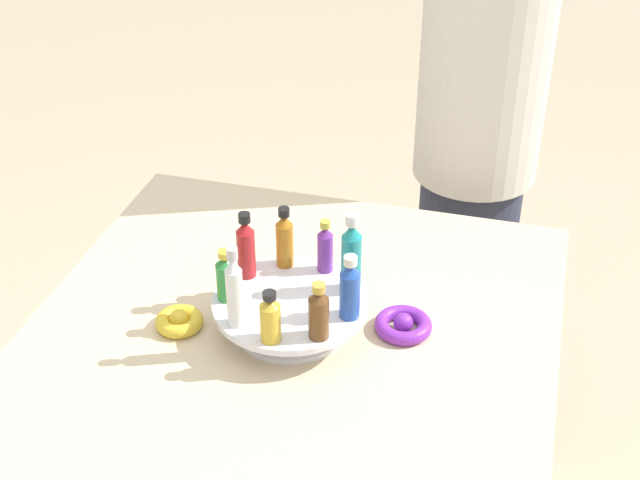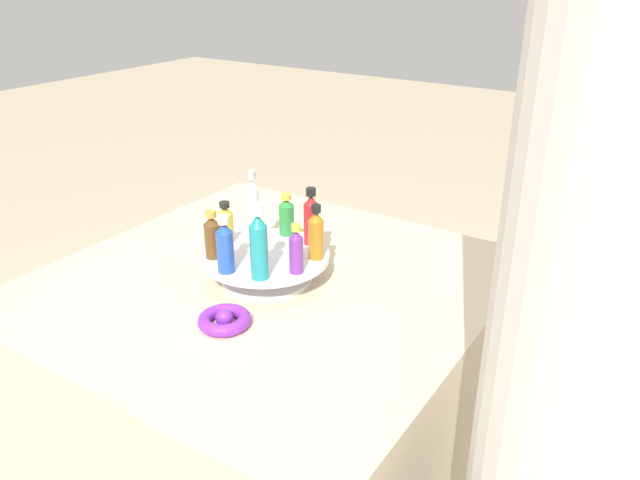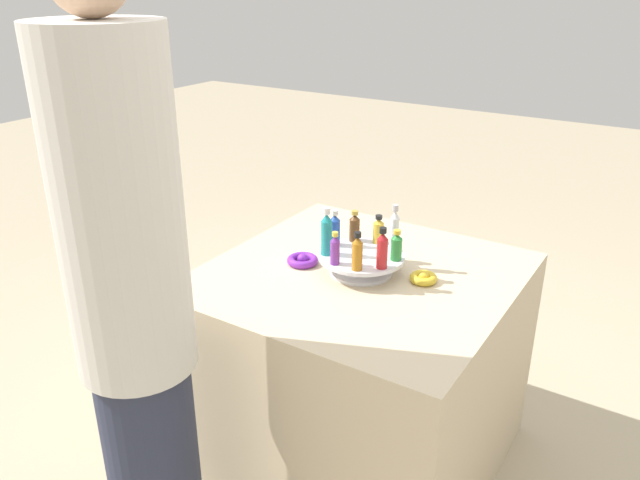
{
  "view_description": "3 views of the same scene",
  "coord_description": "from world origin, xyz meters",
  "px_view_note": "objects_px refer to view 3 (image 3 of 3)",
  "views": [
    {
      "loc": [
        -1.16,
        -0.37,
        1.7
      ],
      "look_at": [
        0.09,
        -0.03,
        0.86
      ],
      "focal_mm": 50.0,
      "sensor_mm": 36.0,
      "label": 1
    },
    {
      "loc": [
        0.74,
        -0.93,
        1.35
      ],
      "look_at": [
        0.18,
        -0.06,
        0.88
      ],
      "focal_mm": 35.0,
      "sensor_mm": 36.0,
      "label": 2
    },
    {
      "loc": [
        1.54,
        0.83,
        1.58
      ],
      "look_at": [
        0.16,
        -0.05,
        0.88
      ],
      "focal_mm": 35.0,
      "sensor_mm": 36.0,
      "label": 3
    }
  ],
  "objects_px": {
    "bottle_red": "(382,250)",
    "bottle_purple": "(335,249)",
    "display_stand": "(361,261)",
    "bottle_brown": "(355,227)",
    "bottle_green": "(396,246)",
    "bottle_gold": "(377,230)",
    "bottle_clear": "(394,229)",
    "person_figure": "(133,313)",
    "bottle_teal": "(327,233)",
    "bottle_blue": "(335,229)",
    "ribbon_bow_purple": "(303,260)",
    "ribbon_bow_gold": "(423,278)",
    "bottle_amber": "(357,253)"
  },
  "relations": [
    {
      "from": "bottle_blue",
      "to": "ribbon_bow_purple",
      "type": "distance_m",
      "value": 0.15
    },
    {
      "from": "bottle_red",
      "to": "ribbon_bow_gold",
      "type": "relative_size",
      "value": 1.52
    },
    {
      "from": "bottle_teal",
      "to": "bottle_blue",
      "type": "relative_size",
      "value": 1.28
    },
    {
      "from": "bottle_purple",
      "to": "bottle_clear",
      "type": "xyz_separation_m",
      "value": [
        -0.19,
        0.1,
        0.02
      ]
    },
    {
      "from": "bottle_blue",
      "to": "person_figure",
      "type": "height_order",
      "value": "person_figure"
    },
    {
      "from": "bottle_purple",
      "to": "bottle_clear",
      "type": "distance_m",
      "value": 0.21
    },
    {
      "from": "person_figure",
      "to": "bottle_purple",
      "type": "bearing_deg",
      "value": -0.09
    },
    {
      "from": "display_stand",
      "to": "bottle_blue",
      "type": "distance_m",
      "value": 0.13
    },
    {
      "from": "bottle_red",
      "to": "bottle_brown",
      "type": "distance_m",
      "value": 0.21
    },
    {
      "from": "bottle_teal",
      "to": "person_figure",
      "type": "xyz_separation_m",
      "value": [
        0.64,
        -0.14,
        -0.01
      ]
    },
    {
      "from": "bottle_brown",
      "to": "person_figure",
      "type": "distance_m",
      "value": 0.79
    },
    {
      "from": "bottle_brown",
      "to": "person_figure",
      "type": "height_order",
      "value": "person_figure"
    },
    {
      "from": "bottle_gold",
      "to": "bottle_brown",
      "type": "distance_m",
      "value": 0.07
    },
    {
      "from": "bottle_purple",
      "to": "ribbon_bow_gold",
      "type": "relative_size",
      "value": 1.23
    },
    {
      "from": "display_stand",
      "to": "bottle_red",
      "type": "relative_size",
      "value": 2.12
    },
    {
      "from": "bottle_red",
      "to": "bottle_clear",
      "type": "height_order",
      "value": "bottle_clear"
    },
    {
      "from": "bottle_teal",
      "to": "ribbon_bow_gold",
      "type": "relative_size",
      "value": 1.81
    },
    {
      "from": "bottle_amber",
      "to": "bottle_gold",
      "type": "distance_m",
      "value": 0.21
    },
    {
      "from": "bottle_green",
      "to": "person_figure",
      "type": "relative_size",
      "value": 0.06
    },
    {
      "from": "bottle_purple",
      "to": "bottle_gold",
      "type": "height_order",
      "value": "bottle_purple"
    },
    {
      "from": "bottle_purple",
      "to": "bottle_gold",
      "type": "distance_m",
      "value": 0.21
    },
    {
      "from": "ribbon_bow_gold",
      "to": "ribbon_bow_purple",
      "type": "height_order",
      "value": "same"
    },
    {
      "from": "bottle_clear",
      "to": "bottle_brown",
      "type": "height_order",
      "value": "bottle_clear"
    },
    {
      "from": "display_stand",
      "to": "bottle_purple",
      "type": "height_order",
      "value": "bottle_purple"
    },
    {
      "from": "display_stand",
      "to": "bottle_purple",
      "type": "xyz_separation_m",
      "value": [
        0.1,
        -0.03,
        0.07
      ]
    },
    {
      "from": "bottle_red",
      "to": "person_figure",
      "type": "relative_size",
      "value": 0.08
    },
    {
      "from": "bottle_brown",
      "to": "bottle_purple",
      "type": "bearing_deg",
      "value": 11.76
    },
    {
      "from": "ribbon_bow_purple",
      "to": "person_figure",
      "type": "relative_size",
      "value": 0.06
    },
    {
      "from": "display_stand",
      "to": "bottle_brown",
      "type": "height_order",
      "value": "bottle_brown"
    },
    {
      "from": "bottle_teal",
      "to": "bottle_red",
      "type": "relative_size",
      "value": 1.2
    },
    {
      "from": "bottle_red",
      "to": "person_figure",
      "type": "height_order",
      "value": "person_figure"
    },
    {
      "from": "bottle_teal",
      "to": "bottle_clear",
      "type": "xyz_separation_m",
      "value": [
        -0.14,
        0.16,
        -0.0
      ]
    },
    {
      "from": "ribbon_bow_purple",
      "to": "bottle_amber",
      "type": "bearing_deg",
      "value": 76.63
    },
    {
      "from": "display_stand",
      "to": "bottle_purple",
      "type": "relative_size",
      "value": 2.62
    },
    {
      "from": "ribbon_bow_purple",
      "to": "person_figure",
      "type": "height_order",
      "value": "person_figure"
    },
    {
      "from": "bottle_red",
      "to": "bottle_green",
      "type": "xyz_separation_m",
      "value": [
        -0.07,
        0.01,
        -0.01
      ]
    },
    {
      "from": "bottle_teal",
      "to": "ribbon_bow_purple",
      "type": "xyz_separation_m",
      "value": [
        -0.01,
        -0.1,
        -0.12
      ]
    },
    {
      "from": "bottle_red",
      "to": "bottle_clear",
      "type": "relative_size",
      "value": 0.85
    },
    {
      "from": "bottle_teal",
      "to": "bottle_blue",
      "type": "distance_m",
      "value": 0.08
    },
    {
      "from": "display_stand",
      "to": "bottle_clear",
      "type": "relative_size",
      "value": 1.81
    },
    {
      "from": "bottle_red",
      "to": "bottle_purple",
      "type": "bearing_deg",
      "value": -68.24
    },
    {
      "from": "bottle_purple",
      "to": "bottle_gold",
      "type": "bearing_deg",
      "value": 171.76
    },
    {
      "from": "ribbon_bow_gold",
      "to": "bottle_brown",
      "type": "bearing_deg",
      "value": -97.57
    },
    {
      "from": "bottle_red",
      "to": "bottle_clear",
      "type": "bearing_deg",
      "value": -168.24
    },
    {
      "from": "bottle_amber",
      "to": "bottle_clear",
      "type": "height_order",
      "value": "bottle_clear"
    },
    {
      "from": "display_stand",
      "to": "bottle_gold",
      "type": "relative_size",
      "value": 2.88
    },
    {
      "from": "bottle_amber",
      "to": "bottle_clear",
      "type": "xyz_separation_m",
      "value": [
        -0.19,
        0.03,
        0.01
      ]
    },
    {
      "from": "bottle_clear",
      "to": "ribbon_bow_purple",
      "type": "height_order",
      "value": "bottle_clear"
    },
    {
      "from": "bottle_red",
      "to": "bottle_green",
      "type": "height_order",
      "value": "bottle_red"
    },
    {
      "from": "bottle_clear",
      "to": "bottle_blue",
      "type": "relative_size",
      "value": 1.26
    }
  ]
}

